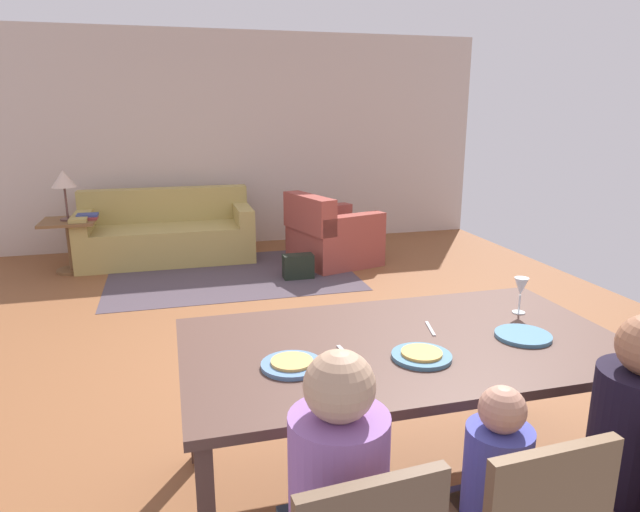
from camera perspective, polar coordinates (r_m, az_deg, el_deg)
name	(u,v)px	position (r m, az deg, el deg)	size (l,w,h in m)	color
ground_plane	(287,330)	(4.67, -3.40, -7.53)	(6.63, 6.34, 0.02)	brown
back_wall	(234,140)	(7.52, -8.70, 11.51)	(6.63, 0.10, 2.70)	beige
dining_table	(404,354)	(2.58, 8.47, -9.81)	(1.95, 1.09, 0.76)	#50352C
plate_near_man	(292,365)	(2.29, -2.86, -10.98)	(0.25, 0.25, 0.02)	#567EA9
pizza_near_man	(292,362)	(2.29, -2.87, -10.64)	(0.17, 0.17, 0.01)	#D5A250
plate_near_child	(422,356)	(2.40, 10.26, -9.97)	(0.25, 0.25, 0.02)	teal
pizza_near_child	(422,353)	(2.40, 10.28, -9.65)	(0.17, 0.17, 0.01)	gold
plate_near_woman	(523,336)	(2.72, 19.91, -7.60)	(0.25, 0.25, 0.02)	teal
wine_glass	(521,288)	(2.99, 19.71, -3.07)	(0.07, 0.07, 0.19)	silver
fork	(345,352)	(2.41, 2.53, -9.76)	(0.02, 0.15, 0.01)	silver
knife	(430,328)	(2.71, 11.12, -7.23)	(0.01, 0.17, 0.01)	silver
person_woman	(620,468)	(2.41, 28.17, -18.45)	(0.30, 0.41, 1.11)	#3C2C4B
area_rug	(232,275)	(6.19, -8.94, -1.88)	(2.60, 1.80, 0.01)	#483C45
couch	(167,235)	(6.92, -15.28, 2.09)	(1.98, 0.86, 0.82)	tan
armchair	(331,237)	(6.50, 1.08, 1.98)	(1.07, 1.06, 0.82)	#974138
side_table	(70,238)	(6.74, -24.00, 1.65)	(0.56, 0.56, 0.58)	brown
table_lamp	(64,181)	(6.63, -24.57, 6.96)	(0.26, 0.26, 0.54)	brown
book_lower	(87,218)	(6.66, -22.57, 3.56)	(0.22, 0.16, 0.03)	maroon
book_upper	(87,215)	(6.69, -22.52, 3.87)	(0.22, 0.16, 0.03)	#384584
handbag	(298,266)	(5.97, -2.23, -1.06)	(0.32, 0.16, 0.26)	black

